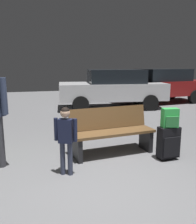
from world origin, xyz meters
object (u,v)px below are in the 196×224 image
object	(u,v)px
bench	(112,131)
child	(66,134)
backpack_bright	(170,118)
suitcase	(169,142)
parked_car_side	(160,85)
parked_car_near	(113,88)

from	to	relation	value
bench	child	distance (m)	1.22
child	backpack_bright	bearing A→B (deg)	4.07
suitcase	child	bearing A→B (deg)	-175.92
suitcase	child	distance (m)	1.91
bench	parked_car_side	world-z (taller)	parked_car_side
bench	parked_car_near	bearing A→B (deg)	71.18
parked_car_side	parked_car_near	world-z (taller)	same
parked_car_side	parked_car_near	bearing A→B (deg)	-164.19
suitcase	child	world-z (taller)	child
bench	child	bearing A→B (deg)	-144.85
bench	parked_car_side	size ratio (longest dim) A/B	0.39
parked_car_side	parked_car_near	size ratio (longest dim) A/B	1.00
backpack_bright	parked_car_side	distance (m)	6.85
suitcase	backpack_bright	xyz separation A→B (m)	(-0.00, -0.00, 0.45)
backpack_bright	parked_car_near	bearing A→B (deg)	82.15
suitcase	parked_car_near	distance (m)	5.41
bench	child	xyz separation A→B (m)	(-0.98, -0.69, 0.22)
child	bench	bearing A→B (deg)	35.15
child	parked_car_side	world-z (taller)	parked_car_side
suitcase	parked_car_side	bearing A→B (deg)	61.90
bench	parked_car_side	bearing A→B (deg)	53.09
suitcase	backpack_bright	bearing A→B (deg)	-160.78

